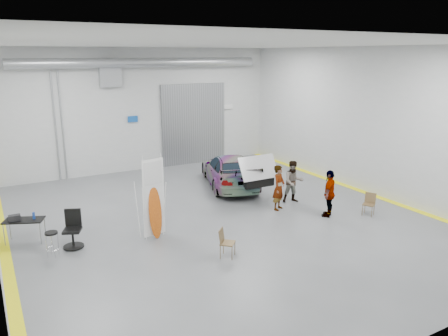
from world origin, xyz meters
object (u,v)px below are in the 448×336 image
person_c (329,193)px  surfboard_display (153,205)px  sedan_car (230,170)px  office_chair (72,231)px  work_table (21,220)px  person_a (279,187)px  shop_stool (52,244)px  person_b (293,182)px  folding_chair_near (227,248)px  folding_chair_far (368,209)px

person_c → surfboard_display: surfboard_display is taller
sedan_car → office_chair: 8.01m
person_c → work_table: 10.27m
person_c → office_chair: (-8.57, 1.80, -0.36)m
person_a → shop_stool: (-8.05, -0.04, -0.48)m
person_a → office_chair: size_ratio=1.50×
person_a → work_table: 8.82m
work_table → person_c: bearing=-16.5°
person_a → work_table: person_a is taller
person_b → person_c: bearing=-66.3°
person_b → folding_chair_near: size_ratio=1.98×
office_chair → person_b: bearing=23.5°
person_b → shop_stool: person_b is taller
surfboard_display → person_c: bearing=-21.8°
sedan_car → office_chair: sedan_car is taller
surfboard_display → folding_chair_near: (1.37, -2.29, -0.84)m
person_c → surfboard_display: size_ratio=0.63×
person_c → office_chair: 8.77m
person_a → person_b: bearing=-8.7°
sedan_car → surfboard_display: bearing=55.3°
person_b → person_c: size_ratio=0.97×
person_a → work_table: bearing=140.0°
sedan_car → person_b: bearing=126.7°
person_a → person_c: person_c is taller
sedan_car → office_chair: size_ratio=4.24×
sedan_car → person_a: size_ratio=2.83×
surfboard_display → shop_stool: surfboard_display is taller
folding_chair_far → office_chair: (-9.90, 2.44, 0.25)m
office_chair → person_a: bearing=20.5°
work_table → person_a: bearing=-9.4°
office_chair → shop_stool: bearing=-126.0°
office_chair → folding_chair_near: bearing=-14.3°
person_a → work_table: (-8.70, 1.45, -0.12)m
person_b → person_a: bearing=-139.2°
work_table → office_chair: 1.71m
person_c → folding_chair_near: (-4.81, -1.08, -0.60)m
shop_stool → work_table: size_ratio=0.58×
shop_stool → folding_chair_far: bearing=-11.1°
sedan_car → folding_chair_near: size_ratio=5.73×
sedan_car → person_b: size_ratio=2.89×
work_table → surfboard_display: bearing=-24.8°
surfboard_display → shop_stool: 3.12m
folding_chair_near → work_table: work_table is taller
person_b → shop_stool: (-9.04, -0.44, -0.47)m
folding_chair_near → work_table: size_ratio=0.65×
person_a → surfboard_display: surfboard_display is taller
person_c → office_chair: person_c is taller
person_c → surfboard_display: 6.30m
person_a → sedan_car: bearing=60.8°
folding_chair_near → person_c: bearing=-33.3°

